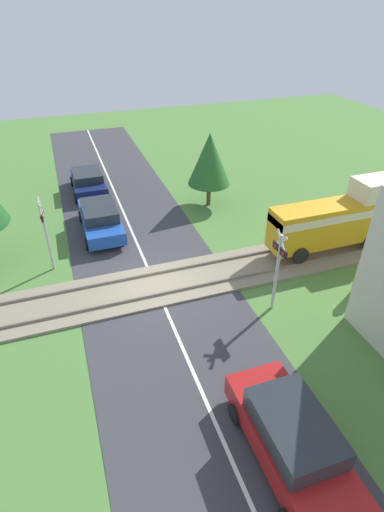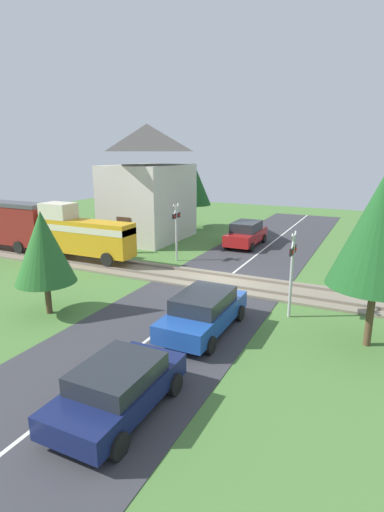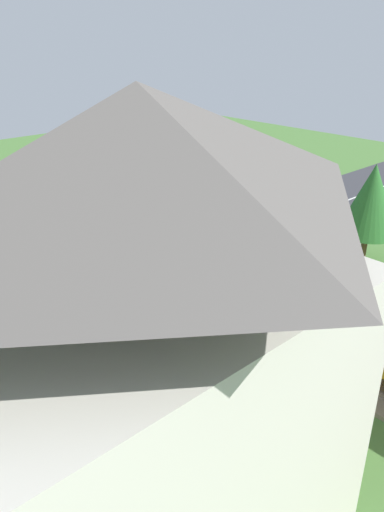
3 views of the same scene
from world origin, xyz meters
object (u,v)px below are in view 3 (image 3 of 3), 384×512
(station_building, at_px, (148,359))
(car_behind_queue, at_px, (298,193))
(car_near_crossing, at_px, (232,213))
(crossing_signal_west_approach, at_px, (156,185))
(crossing_signal_east_approach, at_px, (176,277))
(pedestrian_by_station, at_px, (261,380))

(station_building, bearing_deg, car_behind_queue, -150.67)
(car_behind_queue, bearing_deg, car_near_crossing, -0.00)
(car_near_crossing, height_order, station_building, station_building)
(crossing_signal_west_approach, relative_size, crossing_signal_east_approach, 1.00)
(station_building, bearing_deg, car_near_crossing, -141.67)
(car_near_crossing, distance_m, car_behind_queue, 5.20)
(car_behind_queue, relative_size, pedestrian_by_station, 2.43)
(crossing_signal_east_approach, distance_m, station_building, 6.84)
(crossing_signal_east_approach, xyz_separation_m, station_building, (4.61, 4.70, 1.85))
(crossing_signal_east_approach, xyz_separation_m, pedestrian_by_station, (0.35, 3.66, -1.44))
(car_behind_queue, relative_size, station_building, 0.48)
(crossing_signal_east_approach, bearing_deg, car_near_crossing, -146.55)
(car_behind_queue, distance_m, crossing_signal_east_approach, 14.49)
(car_near_crossing, xyz_separation_m, station_building, (12.78, 10.10, 3.24))
(car_behind_queue, bearing_deg, crossing_signal_east_approach, 21.98)
(crossing_signal_west_approach, bearing_deg, car_near_crossing, 136.23)
(car_near_crossing, relative_size, crossing_signal_east_approach, 1.32)
(car_behind_queue, xyz_separation_m, pedestrian_by_station, (13.72, 9.06, 0.02))
(car_near_crossing, distance_m, station_building, 16.61)
(car_behind_queue, xyz_separation_m, crossing_signal_east_approach, (13.37, 5.40, 1.45))
(car_near_crossing, height_order, crossing_signal_east_approach, crossing_signal_east_approach)
(car_near_crossing, bearing_deg, crossing_signal_east_approach, 33.45)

